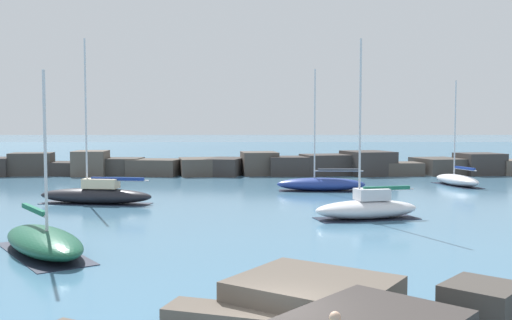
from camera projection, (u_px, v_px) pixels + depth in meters
open_sea_beyond at (252, 150)px, 120.34m from camera, size 400.00×116.00×0.01m
breakwater_jetty at (257, 166)px, 60.20m from camera, size 67.89×6.92×2.58m
foreground_rocks at (381, 315)px, 14.17m from camera, size 17.09×8.31×1.28m
sailboat_moored_0 at (367, 207)px, 31.95m from camera, size 6.36×3.41×10.00m
sailboat_moored_1 at (44, 241)px, 23.26m from camera, size 5.87×6.92×7.42m
sailboat_moored_2 at (321, 184)px, 45.48m from camera, size 7.13×2.25×9.68m
sailboat_moored_3 at (96, 194)px, 38.03m from camera, size 7.99×3.03×10.96m
sailboat_moored_4 at (457, 180)px, 49.53m from camera, size 3.02×6.19×9.13m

